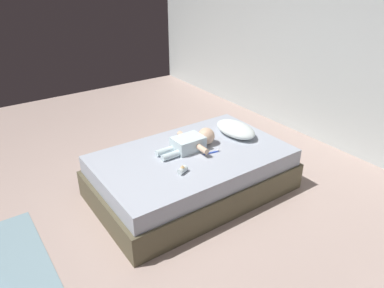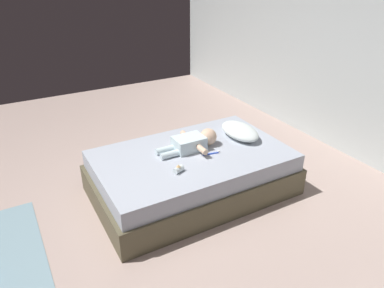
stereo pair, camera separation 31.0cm
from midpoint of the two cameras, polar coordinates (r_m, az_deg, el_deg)
The scene contains 7 objects.
ground_plane at distance 3.24m, azimuth -8.89°, elevation -14.33°, with size 8.00×8.00×0.00m, color #B69D92.
wall_behind_bed at distance 4.46m, azimuth 29.62°, elevation 14.99°, with size 8.00×0.12×2.89m, color silver.
bed at distance 3.62m, azimuth 2.46°, elevation -4.67°, with size 1.20×1.94×0.45m.
pillow at distance 3.86m, azimuth 9.89°, elevation 2.00°, with size 0.52×0.30×0.13m.
baby at distance 3.56m, azimuth 2.71°, elevation 0.27°, with size 0.50×0.64×0.17m.
toothbrush at distance 3.50m, azimuth 5.77°, elevation -1.55°, with size 0.04×0.17×0.02m.
baby_bottle at distance 3.18m, azimuth 0.63°, elevation -4.08°, with size 0.09×0.11×0.08m.
Camera 2 is at (2.40, -0.62, 2.13)m, focal length 33.55 mm.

